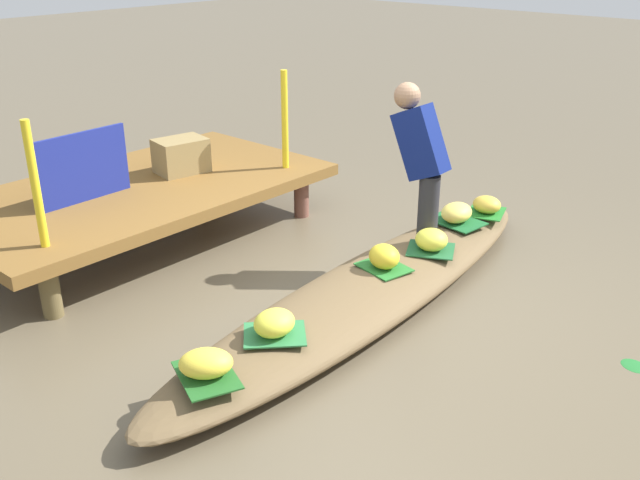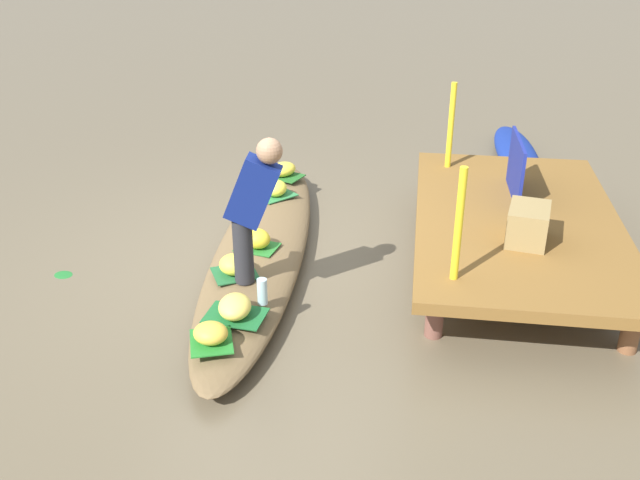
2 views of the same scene
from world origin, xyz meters
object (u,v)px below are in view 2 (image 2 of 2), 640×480
Objects in this scene: banana_bunch_5 at (276,188)px; vendor_person at (253,203)px; banana_bunch_3 at (283,169)px; banana_bunch_2 at (235,307)px; banana_bunch_0 at (234,264)px; water_bottle at (262,291)px; produce_crate at (528,224)px; vendor_boat at (261,251)px; moored_boat at (516,153)px; banana_bunch_4 at (257,239)px; market_banner at (516,168)px; banana_bunch_1 at (211,333)px.

vendor_person is (1.78, 0.19, 0.61)m from banana_bunch_5.
banana_bunch_5 is (0.55, 0.02, 0.00)m from banana_bunch_3.
banana_bunch_2 is 2.31m from banana_bunch_5.
banana_bunch_0 is 0.54m from water_bottle.
vendor_person is 5.76× the size of water_bottle.
produce_crate reaches higher than water_bottle.
vendor_boat is 1.59m from banana_bunch_3.
vendor_boat is 4.04m from moored_boat.
banana_bunch_4 is 2.52m from market_banner.
moored_boat is 1.71× the size of vendor_person.
water_bottle is (0.43, 0.33, 0.02)m from banana_bunch_0.
banana_bunch_0 is 0.94× the size of banana_bunch_5.
banana_bunch_5 is at bearing -173.89° from vendor_person.
vendor_person reaches higher than banana_bunch_2.
water_bottle is (0.33, 0.12, -0.59)m from vendor_person.
vendor_person is at bearing -35.75° from moored_boat.
moored_boat is 7.87× the size of banana_bunch_5.
vendor_boat is at bearing -166.69° from water_bottle.
banana_bunch_0 reaches higher than banana_bunch_3.
vendor_boat is 2.51m from market_banner.
banana_bunch_0 is 0.50m from banana_bunch_4.
moored_boat is 8.29× the size of banana_bunch_4.
banana_bunch_2 is at bearing -63.36° from produce_crate.
banana_bunch_4 is at bearing -90.19° from produce_crate.
vendor_person is at bearing -55.44° from market_banner.
banana_bunch_2 and banana_bunch_5 have the same top height.
banana_bunch_2 is at bearing 3.49° from banana_bunch_3.
vendor_boat is 5.19× the size of market_banner.
produce_crate is at bearing -8.22° from moored_boat.
banana_bunch_5 is at bearing 179.51° from banana_bunch_0.
banana_bunch_4 is 0.95m from water_bottle.
banana_bunch_5 is at bearing -96.47° from market_banner.
produce_crate is at bearing 101.43° from banana_bunch_0.
banana_bunch_4 is at bearing 3.28° from banana_bunch_5.
banana_bunch_2 is 0.26× the size of vendor_person.
banana_bunch_0 is 0.65m from banana_bunch_2.
vendor_boat is 1.12m from vendor_person.
vendor_boat reaches higher than moored_boat.
banana_bunch_3 is at bearing -109.13° from market_banner.
market_banner is (-1.46, 2.37, 0.43)m from banana_bunch_0.
banana_bunch_5 is at bearing -171.49° from water_bottle.
banana_bunch_5 is 2.67m from produce_crate.
banana_bunch_3 is 0.67× the size of produce_crate.
vendor_person reaches higher than banana_bunch_4.
vendor_person is (3.84, -2.48, 0.82)m from moored_boat.
market_banner is (-1.89, 2.04, 0.41)m from water_bottle.
banana_bunch_4 is (1.74, 0.09, 0.01)m from banana_bunch_3.
moored_boat is 4.79m from water_bottle.
banana_bunch_1 is 0.79× the size of banana_bunch_2.
market_banner is at bearing 125.78° from vendor_person.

